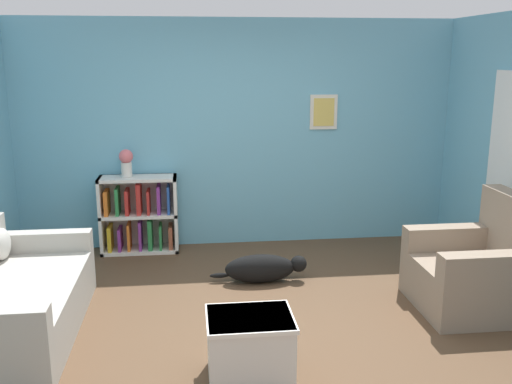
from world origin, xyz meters
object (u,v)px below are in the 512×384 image
bookshelf (139,216)px  vase (126,162)px  dog (263,268)px  recliner_chair (479,270)px  couch (8,302)px  coffee_table (250,346)px

bookshelf → vase: size_ratio=2.80×
bookshelf → dog: (1.27, -1.09, -0.27)m
recliner_chair → couch: bearing=-179.2°
bookshelf → dog: bearing=-40.5°
bookshelf → vase: bearing=-171.6°
bookshelf → coffee_table: bookshelf is taller
recliner_chair → coffee_table: (-2.12, -0.91, -0.10)m
recliner_chair → coffee_table: bearing=-156.8°
vase → recliner_chair: bearing=-30.3°
bookshelf → recliner_chair: 3.62m
recliner_chair → vase: (-3.20, 1.87, 0.70)m
bookshelf → coffee_table: bearing=-71.0°
bookshelf → coffee_table: size_ratio=1.47×
bookshelf → vase: 0.64m
coffee_table → vase: bearing=111.1°
coffee_table → dog: bearing=79.7°
couch → recliner_chair: 3.96m
recliner_chair → dog: size_ratio=1.05×
recliner_chair → bookshelf: bearing=148.6°
recliner_chair → dog: (-1.81, 0.80, -0.20)m
recliner_chair → coffee_table: 2.31m
bookshelf → vase: vase is taller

